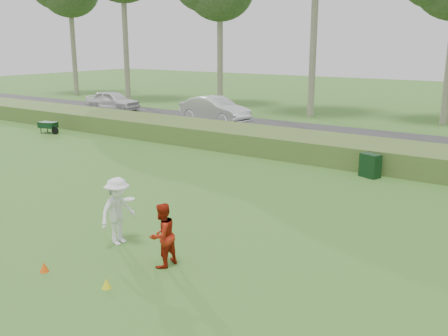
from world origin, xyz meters
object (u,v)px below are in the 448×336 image
Objects in this scene: player_white at (118,211)px; cone_orange at (44,267)px; cone_yellow at (106,283)px; utility_cabinet at (370,166)px; player_red at (162,235)px; car_mid at (215,110)px; car_left at (113,101)px.

cone_orange is (-0.20, -2.04, -0.73)m from player_white.
utility_cabinet is at bearing 82.10° from cone_yellow.
player_red reaches higher than cone_orange.
player_white is 18.78m from car_mid.
car_mid is at bearing 27.59° from player_white.
player_white is at bearing -87.18° from utility_cabinet.
player_white is 0.36× the size of car_mid.
cone_orange is 0.05× the size of car_left.
player_red reaches higher than car_left.
utility_cabinet is at bearing 74.33° from cone_orange.
utility_cabinet is at bearing -18.25° from player_white.
player_white reaches higher than utility_cabinet.
cone_orange is 0.25× the size of utility_cabinet.
player_white is 1.78m from player_red.
cone_yellow is 0.05× the size of car_left.
cone_orange is 12.09m from utility_cabinet.
cone_orange is (-1.94, -1.67, -0.62)m from player_red.
cone_yellow is at bearing 7.97° from cone_orange.
player_white is at bearing 84.43° from cone_orange.
player_red is 0.36× the size of car_left.
car_left is (-21.05, 7.28, 0.31)m from utility_cabinet.
cone_orange is at bearing -146.81° from car_mid.
car_left is 9.14m from car_mid.
player_red reaches higher than utility_cabinet.
car_mid is (-8.85, 16.56, -0.01)m from player_white.
car_left is 0.86× the size of car_mid.
player_white reaches higher than car_mid.
cone_yellow is (1.49, -1.80, -0.73)m from player_white.
utility_cabinet is (1.58, 11.40, 0.33)m from cone_yellow.
utility_cabinet is at bearing 174.93° from player_red.
cone_yellow is (1.68, 0.24, -0.00)m from cone_orange.
car_left is (-19.47, 18.68, 0.64)m from cone_yellow.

